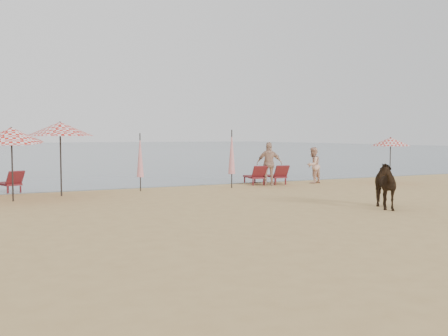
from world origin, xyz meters
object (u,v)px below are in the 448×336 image
object	(u,v)px
lounger_cluster_right	(266,175)
umbrella_open_left_a	(60,129)
umbrella_closed_left	(140,156)
umbrella_open_right	(391,142)
beachgoer_right_b	(269,164)
beachgoer_right_a	(313,165)
umbrella_closed_right	(232,152)
cow	(381,185)
umbrella_open_left_b	(11,135)

from	to	relation	value
lounger_cluster_right	umbrella_open_left_a	world-z (taller)	umbrella_open_left_a
umbrella_closed_left	lounger_cluster_right	bearing A→B (deg)	2.24
umbrella_open_right	beachgoer_right_b	world-z (taller)	umbrella_open_right
lounger_cluster_right	umbrella_open_right	world-z (taller)	umbrella_open_right
lounger_cluster_right	beachgoer_right_a	bearing A→B (deg)	-2.94
lounger_cluster_right	umbrella_closed_left	xyz separation A→B (m)	(-5.90, -0.23, 1.00)
umbrella_closed_right	beachgoer_right_a	bearing A→B (deg)	3.37
cow	beachgoer_right_a	distance (m)	7.95
cow	beachgoer_right_b	bearing A→B (deg)	110.31
umbrella_open_left_b	lounger_cluster_right	bearing A→B (deg)	10.24
umbrella_open_left_b	umbrella_closed_right	size ratio (longest dim) A/B	1.06
umbrella_open_right	umbrella_closed_left	distance (m)	11.43
umbrella_open_left_a	umbrella_open_left_b	world-z (taller)	umbrella_open_left_a
umbrella_open_left_b	umbrella_closed_left	bearing A→B (deg)	16.46
lounger_cluster_right	beachgoer_right_b	bearing A→B (deg)	-94.59
umbrella_open_right	umbrella_open_left_a	bearing A→B (deg)	178.23
umbrella_open_left_a	beachgoer_right_a	size ratio (longest dim) A/B	1.63
umbrella_open_left_a	umbrella_closed_left	distance (m)	3.23
umbrella_open_right	umbrella_closed_right	xyz separation A→B (m)	(-7.50, 1.28, -0.41)
umbrella_closed_left	umbrella_open_right	bearing A→B (deg)	-9.01
umbrella_closed_left	umbrella_closed_right	bearing A→B (deg)	-7.58
cow	umbrella_open_left_a	bearing A→B (deg)	162.87
umbrella_closed_left	cow	world-z (taller)	umbrella_closed_left
umbrella_open_left_b	umbrella_closed_left	size ratio (longest dim) A/B	1.12
umbrella_open_left_a	cow	xyz separation A→B (m)	(8.31, -7.35, -1.72)
lounger_cluster_right	umbrella_closed_left	bearing A→B (deg)	-168.34
lounger_cluster_right	beachgoer_right_a	world-z (taller)	beachgoer_right_a
umbrella_open_left_b	beachgoer_right_a	world-z (taller)	umbrella_open_left_b
cow	beachgoer_right_b	xyz separation A→B (m)	(0.53, 7.49, 0.25)
umbrella_closed_right	lounger_cluster_right	bearing A→B (deg)	19.18
umbrella_open_left_a	umbrella_closed_left	bearing A→B (deg)	-5.43
umbrella_open_left_b	umbrella_closed_left	world-z (taller)	umbrella_open_left_b
beachgoer_right_a	lounger_cluster_right	bearing A→B (deg)	-34.22
umbrella_closed_left	beachgoer_right_a	bearing A→B (deg)	-1.77
umbrella_closed_left	umbrella_open_left_b	bearing A→B (deg)	-166.45
lounger_cluster_right	umbrella_closed_right	size ratio (longest dim) A/B	0.78
umbrella_open_right	beachgoer_right_a	distance (m)	3.70
lounger_cluster_right	umbrella_open_left_b	world-z (taller)	umbrella_open_left_b
umbrella_open_left_b	umbrella_open_right	world-z (taller)	umbrella_open_left_b
umbrella_open_right	umbrella_closed_right	distance (m)	7.62
lounger_cluster_right	beachgoer_right_a	xyz separation A→B (m)	(2.19, -0.48, 0.42)
beachgoer_right_b	umbrella_closed_left	bearing A→B (deg)	30.70
umbrella_open_left_a	umbrella_closed_left	world-z (taller)	umbrella_open_left_a
umbrella_closed_left	beachgoer_right_a	xyz separation A→B (m)	(8.09, -0.25, -0.58)
umbrella_closed_right	beachgoer_right_b	world-z (taller)	umbrella_closed_right
umbrella_open_right	cow	size ratio (longest dim) A/B	1.26
umbrella_open_left_a	umbrella_closed_right	size ratio (longest dim) A/B	1.11
umbrella_open_left_a	umbrella_closed_left	xyz separation A→B (m)	(3.05, 0.33, -1.02)
umbrella_open_left_b	umbrella_closed_left	distance (m)	4.91
lounger_cluster_right	beachgoer_right_b	size ratio (longest dim) A/B	0.99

